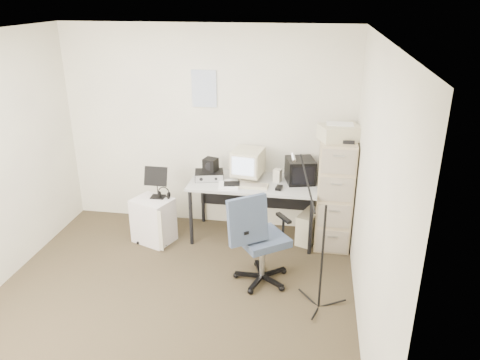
% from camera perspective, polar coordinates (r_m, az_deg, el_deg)
% --- Properties ---
extents(floor, '(3.60, 3.60, 0.01)m').
position_cam_1_polar(floor, '(4.79, -8.65, -14.57)').
color(floor, '#342E20').
rests_on(floor, ground).
extents(ceiling, '(3.60, 3.60, 0.01)m').
position_cam_1_polar(ceiling, '(3.87, -10.85, 16.78)').
color(ceiling, white).
rests_on(ceiling, ground).
extents(wall_back, '(3.60, 0.02, 2.50)m').
position_cam_1_polar(wall_back, '(5.80, -4.03, 6.21)').
color(wall_back, '#EEE9CB').
rests_on(wall_back, ground).
extents(wall_front, '(3.60, 0.02, 2.50)m').
position_cam_1_polar(wall_front, '(2.75, -21.87, -15.00)').
color(wall_front, '#EEE9CB').
rests_on(wall_front, ground).
extents(wall_right, '(0.02, 3.60, 2.50)m').
position_cam_1_polar(wall_right, '(3.99, 15.71, -2.18)').
color(wall_right, '#EEE9CB').
rests_on(wall_right, ground).
extents(wall_calendar, '(0.30, 0.02, 0.44)m').
position_cam_1_polar(wall_calendar, '(5.68, -4.39, 11.04)').
color(wall_calendar, white).
rests_on(wall_calendar, wall_back).
extents(filing_cabinet, '(0.40, 0.60, 1.30)m').
position_cam_1_polar(filing_cabinet, '(5.56, 11.44, -1.48)').
color(filing_cabinet, tan).
rests_on(filing_cabinet, floor).
extents(printer, '(0.51, 0.43, 0.17)m').
position_cam_1_polar(printer, '(5.28, 12.04, 5.66)').
color(printer, beige).
rests_on(printer, filing_cabinet).
extents(desk, '(1.50, 0.70, 0.73)m').
position_cam_1_polar(desk, '(5.69, 1.62, -3.64)').
color(desk, '#A9A9A6').
rests_on(desk, floor).
extents(crt_monitor, '(0.39, 0.40, 0.37)m').
position_cam_1_polar(crt_monitor, '(5.55, 0.96, 1.87)').
color(crt_monitor, beige).
rests_on(crt_monitor, desk).
extents(crt_tv, '(0.39, 0.40, 0.28)m').
position_cam_1_polar(crt_tv, '(5.53, 7.33, 1.16)').
color(crt_tv, black).
rests_on(crt_tv, desk).
extents(desk_speaker, '(0.10, 0.10, 0.16)m').
position_cam_1_polar(desk_speaker, '(5.53, 4.58, 0.55)').
color(desk_speaker, beige).
rests_on(desk_speaker, desk).
extents(keyboard, '(0.45, 0.17, 0.02)m').
position_cam_1_polar(keyboard, '(5.40, 1.06, -0.68)').
color(keyboard, beige).
rests_on(keyboard, desk).
extents(mouse, '(0.08, 0.12, 0.03)m').
position_cam_1_polar(mouse, '(5.34, 4.78, -0.96)').
color(mouse, black).
rests_on(mouse, desk).
extents(radio_receiver, '(0.38, 0.31, 0.10)m').
position_cam_1_polar(radio_receiver, '(5.62, -3.77, 0.60)').
color(radio_receiver, black).
rests_on(radio_receiver, desk).
extents(radio_speaker, '(0.19, 0.18, 0.15)m').
position_cam_1_polar(radio_speaker, '(5.60, -3.61, 1.89)').
color(radio_speaker, black).
rests_on(radio_speaker, radio_receiver).
extents(papers, '(0.28, 0.34, 0.02)m').
position_cam_1_polar(papers, '(5.43, -1.42, -0.59)').
color(papers, white).
rests_on(papers, desk).
extents(pc_tower, '(0.32, 0.44, 0.38)m').
position_cam_1_polar(pc_tower, '(5.73, 8.40, -5.65)').
color(pc_tower, beige).
rests_on(pc_tower, floor).
extents(office_chair, '(0.82, 0.82, 1.02)m').
position_cam_1_polar(office_chair, '(4.78, 2.76, -7.03)').
color(office_chair, '#354459').
rests_on(office_chair, floor).
extents(side_cart, '(0.54, 0.49, 0.55)m').
position_cam_1_polar(side_cart, '(5.73, -10.51, -4.85)').
color(side_cart, silver).
rests_on(side_cart, floor).
extents(music_stand, '(0.28, 0.16, 0.40)m').
position_cam_1_polar(music_stand, '(5.58, -10.09, -0.22)').
color(music_stand, black).
rests_on(music_stand, side_cart).
extents(headphones, '(0.16, 0.16, 0.03)m').
position_cam_1_polar(headphones, '(5.61, -9.26, -1.74)').
color(headphones, black).
rests_on(headphones, side_cart).
extents(mic_stand, '(0.03, 0.03, 1.41)m').
position_cam_1_polar(mic_stand, '(4.36, 10.13, -7.50)').
color(mic_stand, black).
rests_on(mic_stand, floor).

